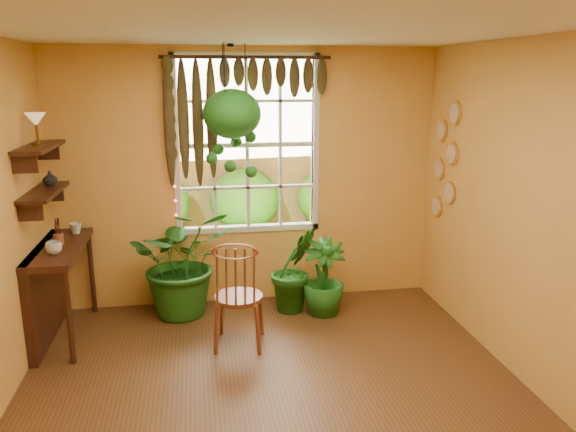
% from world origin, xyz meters
% --- Properties ---
extents(floor, '(4.50, 4.50, 0.00)m').
position_xyz_m(floor, '(0.00, 0.00, 0.00)').
color(floor, '#573718').
rests_on(floor, ground).
extents(ceiling, '(4.50, 4.50, 0.00)m').
position_xyz_m(ceiling, '(0.00, 0.00, 2.70)').
color(ceiling, white).
rests_on(ceiling, wall_back).
extents(wall_back, '(4.00, 0.00, 4.00)m').
position_xyz_m(wall_back, '(0.00, 2.25, 1.35)').
color(wall_back, '#E6A14E').
rests_on(wall_back, floor).
extents(wall_right, '(0.00, 4.50, 4.50)m').
position_xyz_m(wall_right, '(2.00, 0.00, 1.35)').
color(wall_right, '#E6A14E').
rests_on(wall_right, floor).
extents(window, '(1.52, 0.10, 1.86)m').
position_xyz_m(window, '(0.00, 2.28, 1.70)').
color(window, silver).
rests_on(window, wall_back).
extents(valance_vine, '(1.70, 0.12, 1.10)m').
position_xyz_m(valance_vine, '(-0.08, 2.16, 2.28)').
color(valance_vine, '#3A1A0F').
rests_on(valance_vine, window).
extents(string_lights, '(0.03, 0.03, 1.54)m').
position_xyz_m(string_lights, '(-0.76, 2.19, 1.75)').
color(string_lights, '#FF2633').
rests_on(string_lights, window).
extents(wall_plates, '(0.04, 0.32, 1.10)m').
position_xyz_m(wall_plates, '(1.98, 1.79, 1.55)').
color(wall_plates, '#FFF7D0').
rests_on(wall_plates, wall_right).
extents(counter_ledge, '(0.40, 1.20, 0.90)m').
position_xyz_m(counter_ledge, '(-1.91, 1.60, 0.55)').
color(counter_ledge, '#3A1A0F').
rests_on(counter_ledge, floor).
extents(shelf_lower, '(0.25, 0.90, 0.04)m').
position_xyz_m(shelf_lower, '(-1.88, 1.60, 1.40)').
color(shelf_lower, '#3A1A0F').
rests_on(shelf_lower, wall_left).
extents(shelf_upper, '(0.25, 0.90, 0.04)m').
position_xyz_m(shelf_upper, '(-1.88, 1.60, 1.80)').
color(shelf_upper, '#3A1A0F').
rests_on(shelf_upper, wall_left).
extents(backyard, '(14.00, 10.00, 12.00)m').
position_xyz_m(backyard, '(0.24, 6.87, 1.28)').
color(backyard, '#1F5819').
rests_on(backyard, ground).
extents(windsor_chair, '(0.51, 0.54, 1.18)m').
position_xyz_m(windsor_chair, '(-0.21, 1.14, 0.34)').
color(windsor_chair, maroon).
rests_on(windsor_chair, floor).
extents(potted_plant_left, '(1.12, 1.00, 1.14)m').
position_xyz_m(potted_plant_left, '(-0.70, 1.96, 0.57)').
color(potted_plant_left, '#184512').
rests_on(potted_plant_left, floor).
extents(potted_plant_mid, '(0.60, 0.55, 0.91)m').
position_xyz_m(potted_plant_mid, '(0.43, 1.87, 0.45)').
color(potted_plant_mid, '#184512').
rests_on(potted_plant_mid, floor).
extents(potted_plant_right, '(0.45, 0.45, 0.79)m').
position_xyz_m(potted_plant_right, '(0.71, 1.73, 0.40)').
color(potted_plant_right, '#184512').
rests_on(potted_plant_right, floor).
extents(hanging_basket, '(0.56, 0.56, 1.28)m').
position_xyz_m(hanging_basket, '(-0.17, 1.92, 1.97)').
color(hanging_basket, black).
rests_on(hanging_basket, ceiling).
extents(cup_a, '(0.16, 0.16, 0.11)m').
position_xyz_m(cup_a, '(-1.78, 1.35, 0.95)').
color(cup_a, silver).
rests_on(cup_a, counter_ledge).
extents(cup_b, '(0.14, 0.14, 0.11)m').
position_xyz_m(cup_b, '(-1.72, 1.99, 0.95)').
color(cup_b, beige).
rests_on(cup_b, counter_ledge).
extents(brush_jar, '(0.09, 0.09, 0.32)m').
position_xyz_m(brush_jar, '(-1.80, 1.62, 1.02)').
color(brush_jar, brown).
rests_on(brush_jar, counter_ledge).
extents(shelf_vase, '(0.17, 0.17, 0.14)m').
position_xyz_m(shelf_vase, '(-1.87, 1.82, 1.49)').
color(shelf_vase, '#B2AD99').
rests_on(shelf_vase, shelf_lower).
extents(tiffany_lamp, '(0.17, 0.17, 0.28)m').
position_xyz_m(tiffany_lamp, '(-1.86, 1.52, 2.03)').
color(tiffany_lamp, brown).
rests_on(tiffany_lamp, shelf_upper).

